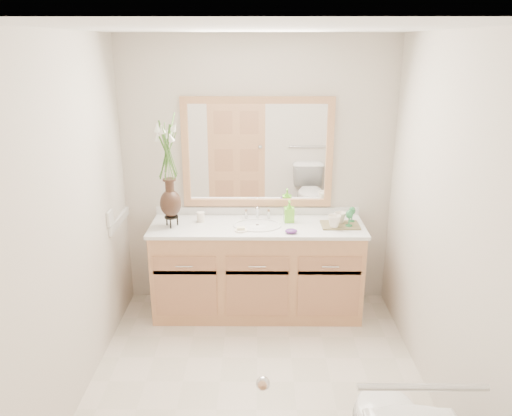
{
  "coord_description": "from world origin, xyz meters",
  "views": [
    {
      "loc": [
        0.01,
        -3.01,
        2.32
      ],
      "look_at": [
        -0.01,
        0.65,
        1.1
      ],
      "focal_mm": 35.0,
      "sensor_mm": 36.0,
      "label": 1
    }
  ],
  "objects_px": {
    "tumbler": "(201,217)",
    "soap_bottle": "(289,212)",
    "flower_vase": "(168,159)",
    "tray": "(340,225)"
  },
  "relations": [
    {
      "from": "tumbler",
      "to": "soap_bottle",
      "type": "bearing_deg",
      "value": 0.25
    },
    {
      "from": "tumbler",
      "to": "flower_vase",
      "type": "bearing_deg",
      "value": -153.64
    },
    {
      "from": "tray",
      "to": "tumbler",
      "type": "bearing_deg",
      "value": 174.49
    },
    {
      "from": "flower_vase",
      "to": "soap_bottle",
      "type": "bearing_deg",
      "value": 6.79
    },
    {
      "from": "tumbler",
      "to": "soap_bottle",
      "type": "xyz_separation_m",
      "value": [
        0.77,
        0.0,
        0.04
      ]
    },
    {
      "from": "tumbler",
      "to": "tray",
      "type": "distance_m",
      "value": 1.21
    },
    {
      "from": "flower_vase",
      "to": "tray",
      "type": "relative_size",
      "value": 2.69
    },
    {
      "from": "flower_vase",
      "to": "tray",
      "type": "xyz_separation_m",
      "value": [
        1.44,
        0.02,
        -0.58
      ]
    },
    {
      "from": "tumbler",
      "to": "soap_bottle",
      "type": "height_order",
      "value": "soap_bottle"
    },
    {
      "from": "soap_bottle",
      "to": "flower_vase",
      "type": "bearing_deg",
      "value": -176.45
    }
  ]
}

